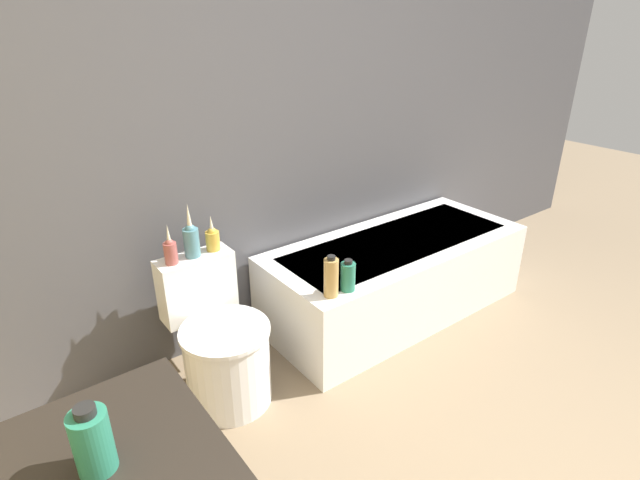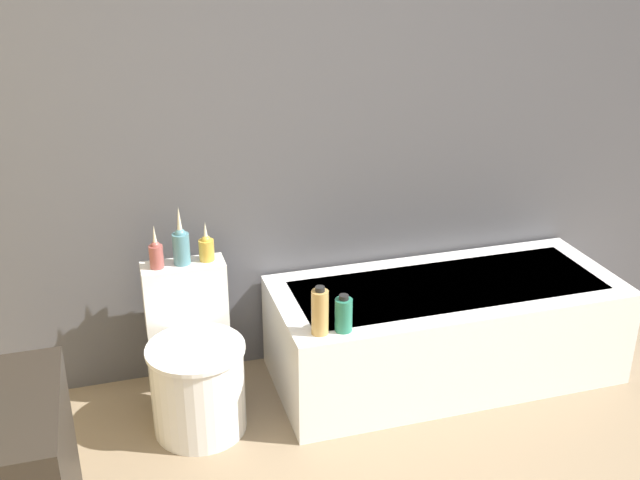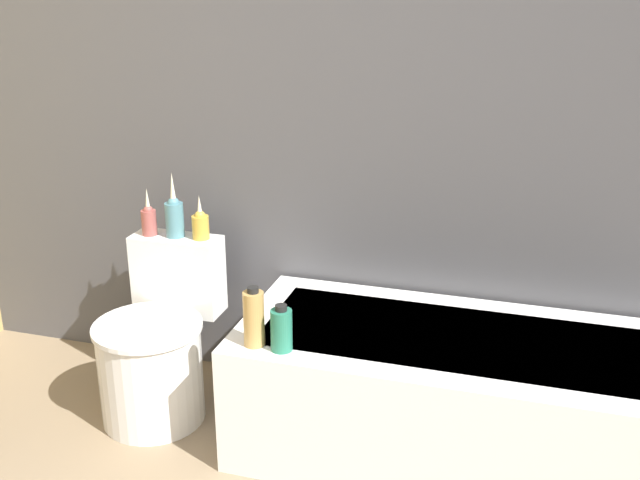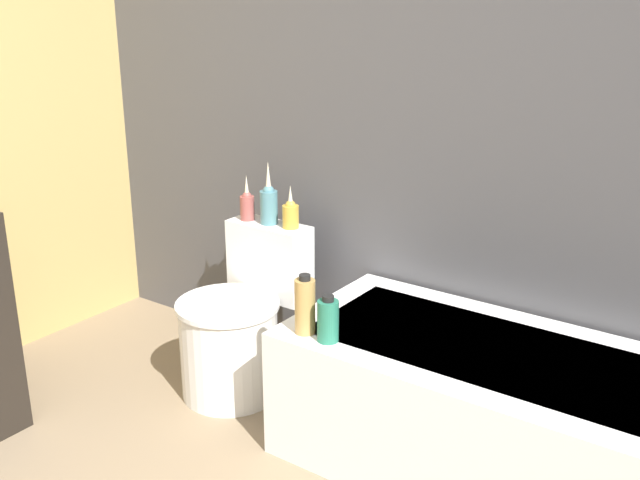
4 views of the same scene
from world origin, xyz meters
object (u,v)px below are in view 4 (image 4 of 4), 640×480
Objects in this scene: shampoo_bottle_tall at (305,306)px; bathtub at (522,423)px; vase_gold at (247,205)px; vase_silver at (269,203)px; toilet at (238,329)px; shampoo_bottle_short at (328,320)px; vase_bronze at (291,213)px.

bathtub is at bearing 19.78° from shampoo_bottle_tall.
bathtub is at bearing -7.07° from vase_gold.
vase_gold is 0.11m from vase_silver.
toilet is 3.13× the size of shampoo_bottle_tall.
shampoo_bottle_short is at bearing -3.45° from shampoo_bottle_tall.
bathtub is 0.74m from shampoo_bottle_short.
shampoo_bottle_tall reaches higher than bathtub.
toilet is 0.55m from vase_silver.
vase_gold is at bearing 172.93° from bathtub.
vase_silver is 1.47× the size of vase_bronze.
vase_silver is at bearing 171.77° from bathtub.
vase_silver reaches higher than vase_gold.
vase_gold reaches higher than shampoo_bottle_short.
vase_silver is at bearing 90.00° from toilet.
vase_gold is at bearing -175.50° from vase_bronze.
toilet is 3.72× the size of vase_bronze.
vase_silver is (-1.23, 0.18, 0.53)m from bathtub.
bathtub is 9.11× the size of vase_bronze.
toilet is at bearing -115.86° from vase_bronze.
shampoo_bottle_short is at bearing -30.71° from vase_gold.
vase_bronze is (-1.11, 0.18, 0.50)m from bathtub.
vase_silver is 0.78m from shampoo_bottle_short.
vase_bronze reaches higher than bathtub.
vase_bronze is 0.84× the size of shampoo_bottle_tall.
toilet is 2.53× the size of vase_silver.
bathtub is 6.18× the size of vase_silver.
vase_gold is 0.91× the size of shampoo_bottle_tall.
vase_gold is 0.86m from shampoo_bottle_short.
toilet is 3.43× the size of vase_gold.
vase_gold is 0.74× the size of vase_silver.
shampoo_bottle_tall is at bearing -22.54° from toilet.
vase_silver is at bearing -176.89° from vase_bronze.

